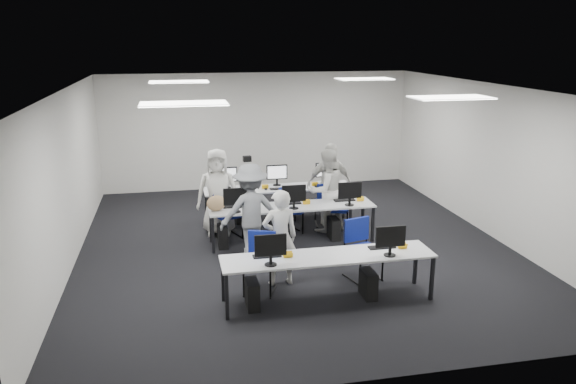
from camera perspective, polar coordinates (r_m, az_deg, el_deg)
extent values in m
plane|color=black|center=(10.86, 0.61, -5.40)|extent=(9.00, 9.00, 0.00)
plane|color=white|center=(10.19, 0.66, 10.57)|extent=(9.00, 9.00, 0.00)
cube|color=silver|center=(14.77, -3.08, 6.22)|extent=(8.00, 0.02, 3.00)
cube|color=silver|center=(6.29, 9.40, -6.89)|extent=(8.00, 0.02, 3.00)
cube|color=silver|center=(10.36, -21.53, 1.15)|extent=(0.02, 9.00, 3.00)
cube|color=silver|center=(11.91, 19.83, 3.07)|extent=(0.02, 9.00, 3.00)
cube|color=white|center=(7.97, -10.55, 8.83)|extent=(1.20, 0.60, 0.02)
cube|color=white|center=(8.98, 16.22, 9.21)|extent=(1.20, 0.60, 0.02)
cube|color=white|center=(11.95, -11.03, 10.95)|extent=(1.20, 0.60, 0.02)
cube|color=white|center=(12.65, 7.75, 11.32)|extent=(1.20, 0.60, 0.02)
cube|color=#B2B3B6|center=(8.43, 4.09, -6.55)|extent=(3.20, 0.70, 0.03)
cube|color=black|center=(8.05, -6.23, -10.56)|extent=(0.05, 0.05, 0.70)
cube|color=black|center=(8.60, -6.63, -8.82)|extent=(0.05, 0.05, 0.70)
cube|color=black|center=(8.84, 14.41, -8.51)|extent=(0.05, 0.05, 0.70)
cube|color=black|center=(9.34, 12.82, -7.08)|extent=(0.05, 0.05, 0.70)
cube|color=#B2B3B6|center=(10.81, 0.40, -1.49)|extent=(3.20, 0.70, 0.03)
cube|color=black|center=(10.45, -7.63, -4.37)|extent=(0.05, 0.05, 0.70)
cube|color=black|center=(11.01, -7.86, -3.32)|extent=(0.05, 0.05, 0.70)
cube|color=black|center=(11.07, 8.61, -3.26)|extent=(0.05, 0.05, 0.70)
cube|color=black|center=(11.60, 7.60, -2.33)|extent=(0.05, 0.05, 0.70)
cube|color=#B2B3B6|center=(12.13, -0.97, 0.40)|extent=(3.20, 0.70, 0.03)
cube|color=black|center=(11.77, -8.13, -2.09)|extent=(0.05, 0.05, 0.70)
cube|color=black|center=(12.35, -8.31, -1.26)|extent=(0.05, 0.05, 0.70)
cube|color=black|center=(12.33, 6.39, -1.22)|extent=(0.05, 0.05, 0.70)
cube|color=black|center=(12.88, 5.58, -0.47)|extent=(0.05, 0.05, 0.70)
cube|color=#0C30A0|center=(7.97, -1.79, -5.43)|extent=(0.46, 0.04, 0.32)
cube|color=black|center=(8.37, -2.15, -6.51)|extent=(0.42, 0.14, 0.02)
ellipsoid|color=black|center=(8.41, -0.12, -6.31)|extent=(0.07, 0.10, 0.04)
cube|color=black|center=(8.42, -3.66, -10.33)|extent=(0.18, 0.40, 0.42)
cube|color=white|center=(8.44, 10.38, -4.46)|extent=(0.46, 0.04, 0.32)
cube|color=black|center=(8.82, 9.52, -5.54)|extent=(0.42, 0.14, 0.02)
ellipsoid|color=black|center=(8.92, 11.33, -5.32)|extent=(0.07, 0.10, 0.04)
cube|color=black|center=(8.82, 8.16, -9.22)|extent=(0.18, 0.40, 0.42)
cube|color=white|center=(10.39, -5.34, -0.47)|extent=(0.46, 0.04, 0.32)
cube|color=black|center=(10.78, -5.49, -1.48)|extent=(0.42, 0.14, 0.02)
ellipsoid|color=black|center=(10.81, -3.91, -1.35)|extent=(0.07, 0.10, 0.04)
cube|color=black|center=(10.79, -6.66, -4.47)|extent=(0.18, 0.40, 0.42)
cube|color=white|center=(10.56, 0.61, -0.14)|extent=(0.46, 0.04, 0.32)
cube|color=black|center=(10.94, 0.25, -1.15)|extent=(0.42, 0.14, 0.02)
ellipsoid|color=black|center=(11.00, 1.78, -1.02)|extent=(0.07, 0.10, 0.04)
cube|color=black|center=(10.93, -0.89, -4.10)|extent=(0.18, 0.40, 0.42)
cube|color=white|center=(10.84, 6.30, 0.18)|extent=(0.46, 0.04, 0.32)
cube|color=black|center=(11.21, 5.76, -0.82)|extent=(0.42, 0.14, 0.02)
ellipsoid|color=black|center=(11.30, 7.22, -0.70)|extent=(0.07, 0.10, 0.04)
cube|color=black|center=(11.17, 4.67, -3.71)|extent=(0.18, 0.40, 0.42)
cube|color=white|center=(12.08, -6.27, 1.78)|extent=(0.46, 0.04, 0.32)
cube|color=black|center=(11.85, -6.08, 0.07)|extent=(0.42, 0.14, 0.02)
ellipsoid|color=black|center=(11.82, -7.53, 0.03)|extent=(0.07, 0.10, 0.04)
cube|color=black|center=(12.16, -4.91, -2.11)|extent=(0.18, 0.40, 0.42)
cube|color=white|center=(12.23, -1.14, 2.04)|extent=(0.46, 0.04, 0.32)
cube|color=black|center=(12.00, -0.85, 0.35)|extent=(0.42, 0.14, 0.02)
ellipsoid|color=black|center=(11.94, -2.26, 0.31)|extent=(0.07, 0.10, 0.04)
cube|color=black|center=(12.32, 0.18, -1.81)|extent=(0.18, 0.40, 0.42)
cube|color=white|center=(12.47, 3.84, 2.27)|extent=(0.46, 0.04, 0.32)
cube|color=black|center=(12.24, 4.21, 0.62)|extent=(0.42, 0.14, 0.02)
ellipsoid|color=black|center=(12.16, 2.85, 0.58)|extent=(0.07, 0.10, 0.04)
cube|color=black|center=(12.58, 5.09, -1.50)|extent=(0.18, 0.40, 0.42)
cube|color=navy|center=(8.80, -2.89, -7.23)|extent=(0.58, 0.57, 0.06)
cube|color=navy|center=(8.89, -2.65, -5.11)|extent=(0.43, 0.20, 0.37)
cube|color=navy|center=(9.32, 7.67, -5.84)|extent=(0.59, 0.57, 0.07)
cube|color=navy|center=(9.39, 6.97, -3.79)|extent=(0.46, 0.18, 0.40)
cube|color=navy|center=(11.18, -6.13, -2.35)|extent=(0.57, 0.56, 0.06)
cube|color=navy|center=(11.28, -6.65, -0.80)|extent=(0.41, 0.21, 0.37)
cube|color=navy|center=(11.53, 0.57, -1.90)|extent=(0.48, 0.46, 0.06)
cube|color=navy|center=(11.64, 0.56, -0.49)|extent=(0.39, 0.12, 0.33)
cube|color=navy|center=(11.59, 5.03, -1.73)|extent=(0.53, 0.51, 0.06)
cube|color=navy|center=(11.70, 5.03, -0.24)|extent=(0.42, 0.15, 0.36)
cube|color=navy|center=(11.53, -5.19, -1.83)|extent=(0.47, 0.45, 0.06)
cube|color=navy|center=(11.27, -5.19, -0.88)|extent=(0.42, 0.08, 0.36)
cube|color=navy|center=(11.56, -0.40, -1.48)|extent=(0.59, 0.58, 0.07)
cube|color=navy|center=(11.30, 0.13, -0.40)|extent=(0.45, 0.19, 0.39)
cube|color=navy|center=(11.93, 3.91, -1.07)|extent=(0.53, 0.51, 0.06)
cube|color=navy|center=(11.65, 4.04, -0.08)|extent=(0.44, 0.12, 0.38)
ellipsoid|color=#A78256|center=(10.55, -7.30, -1.13)|extent=(0.40, 0.30, 0.30)
imported|color=beige|center=(8.95, -0.83, -4.67)|extent=(0.61, 0.42, 1.58)
imported|color=beige|center=(11.44, 3.90, 0.17)|extent=(0.99, 0.87, 1.71)
imported|color=beige|center=(11.31, -7.13, -0.01)|extent=(0.92, 0.67, 1.75)
imported|color=beige|center=(11.87, 4.20, 0.82)|extent=(1.09, 0.61, 1.75)
imported|color=gray|center=(10.06, -3.82, -1.95)|extent=(1.18, 0.77, 1.73)
cube|color=black|center=(10.00, -4.18, 3.38)|extent=(0.16, 0.20, 0.10)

